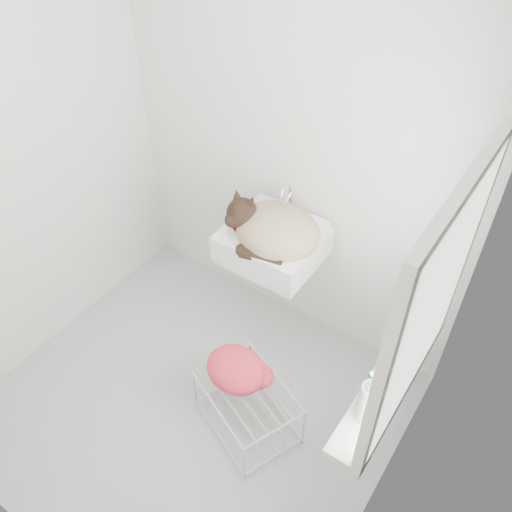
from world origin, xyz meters
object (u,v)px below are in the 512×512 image
Objects in this scene: bottle_a at (366,415)px; bottle_c at (400,358)px; wire_rack at (247,409)px; sink at (273,233)px; cat at (273,230)px; bottle_b at (379,394)px.

bottle_c is (0.00, 0.34, 0.00)m from bottle_a.
wire_rack is 2.36× the size of bottle_a.
sink is 1.03× the size of cat.
wire_rack is (0.26, -0.63, -0.74)m from cat.
wire_rack is 3.00× the size of bottle_c.
wire_rack is 0.97m from bottle_a.
bottle_b is at bearing 90.00° from bottle_a.
cat is 1.18m from bottle_a.
bottle_c reaches higher than wire_rack.
bottle_c is at bearing -18.73° from cat.
cat reaches higher than bottle_b.
wire_rack is 1.00m from bottle_c.
cat is 0.98× the size of wire_rack.
bottle_b is (0.94, -0.63, 0.00)m from sink.
bottle_a is at bearing -34.21° from cat.
cat is 2.31× the size of bottle_a.
bottle_a is 1.18× the size of bottle_b.
cat is (0.01, -0.02, 0.04)m from sink.
bottle_c is at bearing 19.49° from wire_rack.
wire_rack is at bearing 170.93° from bottle_a.
sink is 1.01× the size of wire_rack.
bottle_a reaches higher than bottle_b.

